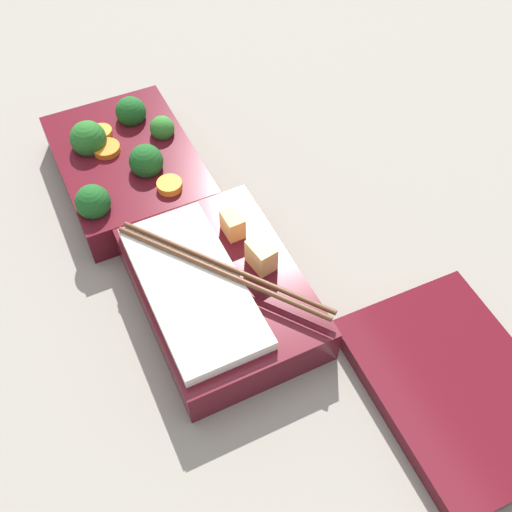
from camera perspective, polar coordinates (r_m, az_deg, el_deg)
name	(u,v)px	position (r m, az deg, el deg)	size (l,w,h in m)	color
ground_plane	(182,230)	(0.67, -7.03, 2.49)	(3.00, 3.00, 0.00)	gray
bento_tray_vegetable	(127,164)	(0.71, -12.22, 8.56)	(0.21, 0.15, 0.07)	#510F19
bento_tray_rice	(221,289)	(0.58, -3.34, -3.16)	(0.21, 0.15, 0.07)	#510F19
bento_lid	(456,386)	(0.58, 18.49, -11.67)	(0.20, 0.14, 0.02)	#510F19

